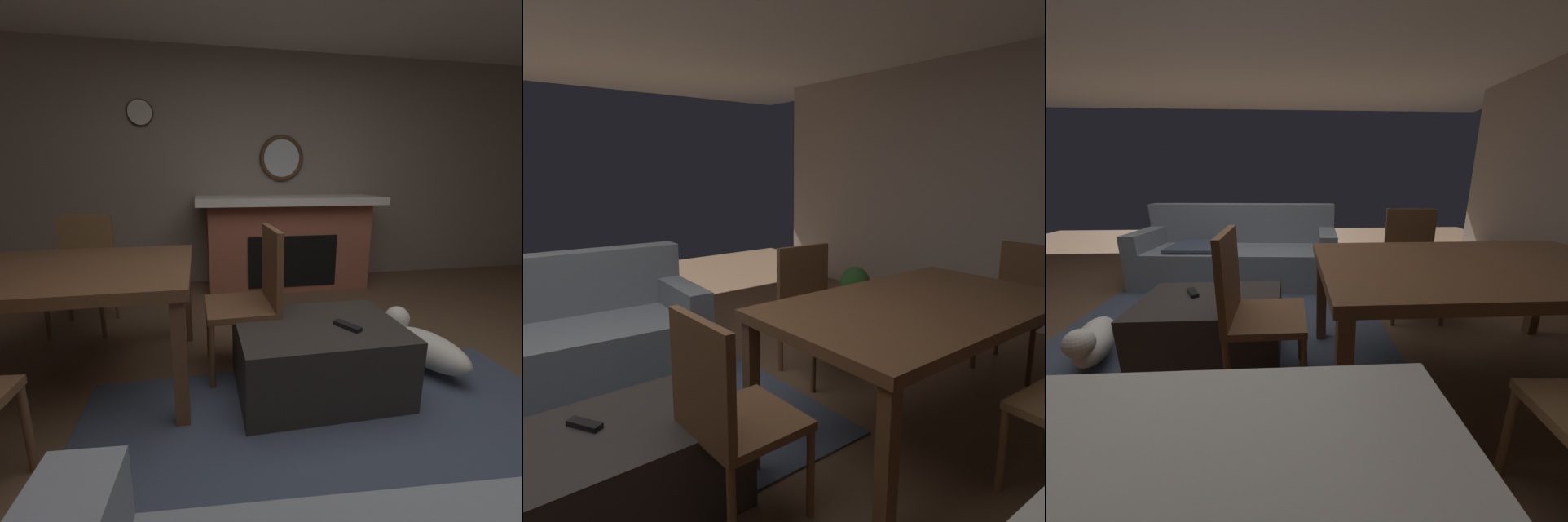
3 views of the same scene
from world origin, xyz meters
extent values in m
plane|color=brown|center=(0.00, 0.00, 0.00)|extent=(9.47, 9.47, 0.00)
cube|color=gray|center=(0.00, -2.82, 1.29)|extent=(8.29, 0.12, 2.59)
cube|color=#3D475B|center=(0.09, 0.32, 0.01)|extent=(2.60, 2.00, 0.01)
cube|color=#9E5642|center=(-0.24, -2.46, 0.48)|extent=(1.78, 0.60, 0.95)
cube|color=black|center=(-0.24, -2.20, 0.35)|extent=(0.98, 0.10, 0.56)
cube|color=white|center=(-0.24, -2.41, 0.99)|extent=(2.02, 0.76, 0.08)
torus|color=#4C331E|center=(-0.24, -2.73, 1.45)|extent=(0.52, 0.05, 0.52)
cylinder|color=silver|center=(-0.24, -2.73, 1.45)|extent=(0.43, 0.01, 0.43)
cube|color=#2D2826|center=(0.09, -0.43, 0.21)|extent=(0.93, 0.64, 0.42)
cube|color=black|center=(-0.05, -0.35, 0.43)|extent=(0.12, 0.16, 0.02)
cube|color=brown|center=(1.70, -0.74, 0.71)|extent=(1.80, 1.07, 0.06)
cube|color=brown|center=(0.86, -0.27, 0.34)|extent=(0.07, 0.07, 0.68)
cube|color=brown|center=(0.86, -1.22, 0.34)|extent=(0.07, 0.07, 0.68)
cube|color=brown|center=(0.50, -0.74, 0.43)|extent=(0.44, 0.44, 0.04)
cube|color=brown|center=(0.30, -0.75, 0.69)|extent=(0.04, 0.44, 0.48)
cylinder|color=brown|center=(0.69, -0.54, 0.21)|extent=(0.04, 0.04, 0.41)
cylinder|color=brown|center=(0.70, -0.94, 0.21)|extent=(0.04, 0.04, 0.41)
cylinder|color=brown|center=(0.29, -0.55, 0.21)|extent=(0.04, 0.04, 0.41)
cylinder|color=brown|center=(0.30, -0.95, 0.21)|extent=(0.04, 0.04, 0.41)
cylinder|color=brown|center=(1.48, -0.09, 0.21)|extent=(0.04, 0.04, 0.41)
cube|color=brown|center=(1.70, -1.58, 0.43)|extent=(0.46, 0.46, 0.04)
cube|color=brown|center=(1.69, -1.78, 0.69)|extent=(0.44, 0.06, 0.48)
cylinder|color=brown|center=(1.51, -1.37, 0.21)|extent=(0.04, 0.04, 0.41)
cylinder|color=brown|center=(1.91, -1.39, 0.21)|extent=(0.04, 0.04, 0.41)
cylinder|color=brown|center=(1.49, -1.77, 0.21)|extent=(0.04, 0.04, 0.41)
cylinder|color=brown|center=(1.89, -1.79, 0.21)|extent=(0.04, 0.04, 0.41)
ellipsoid|color=silver|center=(-0.67, -0.48, 0.16)|extent=(0.39, 0.60, 0.22)
sphere|color=silver|center=(-0.59, -0.72, 0.28)|extent=(0.17, 0.17, 0.17)
cylinder|color=silver|center=(1.30, -2.73, 1.90)|extent=(0.25, 0.03, 0.25)
torus|color=black|center=(1.30, -2.73, 1.90)|extent=(0.27, 0.02, 0.27)
camera|label=1|loc=(0.74, 1.28, 1.23)|focal=23.46mm
camera|label=2|loc=(-0.51, -2.27, 1.49)|focal=32.24mm
camera|label=3|loc=(0.65, -2.27, 1.21)|focal=20.19mm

